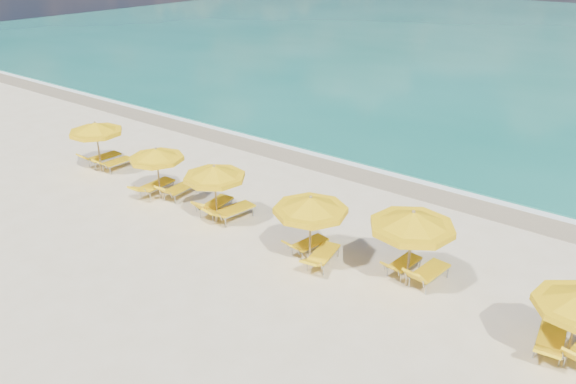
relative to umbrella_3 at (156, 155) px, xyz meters
The scene contains 20 objects.
ground_plane 5.54m from the umbrella_3, ahead, with size 120.00×120.00×0.00m, color beige.
wet_sand_band 9.21m from the umbrella_3, 54.59° to the left, with size 120.00×2.60×0.01m, color tan.
foam_line 9.86m from the umbrella_3, 57.34° to the left, with size 120.00×1.20×0.03m, color white.
whitecap_near 17.07m from the umbrella_3, 92.60° to the left, with size 14.00×0.36×0.05m, color white.
umbrella_2 4.28m from the umbrella_3, behind, with size 2.81×2.81×2.29m.
umbrella_3 is the anchor object (origin of this frame).
umbrella_4 3.18m from the umbrella_3, ahead, with size 2.60×2.60×2.23m.
umbrella_5 7.48m from the umbrella_3, ahead, with size 2.58×2.58×2.34m.
umbrella_6 10.49m from the umbrella_3, ahead, with size 2.88×2.88×2.49m.
lounger_2_left 5.14m from the umbrella_3, behind, with size 0.75×1.94×0.82m.
lounger_2_right 4.32m from the umbrella_3, 167.54° to the left, with size 0.63×1.77×0.73m.
lounger_3_left 1.67m from the umbrella_3, 157.98° to the left, with size 0.71×2.00×0.71m.
lounger_3_right 1.77m from the umbrella_3, 46.44° to the left, with size 0.78×1.89×0.85m.
lounger_4_left 3.12m from the umbrella_3, ahead, with size 0.91×1.93×0.89m.
lounger_4_right 3.89m from the umbrella_3, ahead, with size 0.97×2.07×0.77m.
lounger_5_left 7.26m from the umbrella_3, ahead, with size 0.84×1.73×0.74m.
lounger_5_right 8.02m from the umbrella_3, ahead, with size 0.94×1.96×0.70m.
lounger_6_left 10.25m from the umbrella_3, ahead, with size 0.70×1.66×0.73m.
lounger_6_right 11.08m from the umbrella_3, ahead, with size 0.82×1.88×0.89m.
lounger_7_left 14.68m from the umbrella_3, ahead, with size 0.87×2.05×0.72m.
Camera 1 is at (11.00, -12.80, 9.37)m, focal length 35.00 mm.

